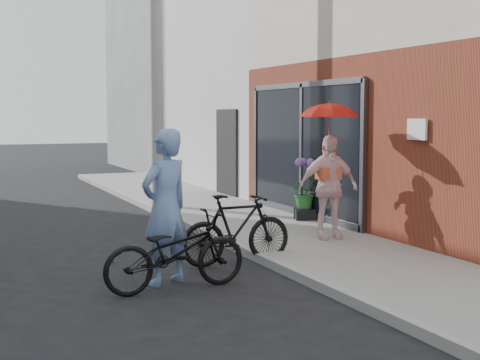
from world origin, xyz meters
TOP-DOWN VIEW (x-y plane):
  - ground at (0.00, 0.00)m, footprint 80.00×80.00m
  - sidewalk at (2.10, 2.00)m, footprint 2.20×24.00m
  - curb at (0.94, 2.00)m, footprint 0.12×24.00m
  - plaster_building at (7.20, 9.00)m, footprint 8.00×6.00m
  - east_building_far at (7.20, 16.00)m, footprint 8.00×8.00m
  - utility_pole at (1.10, 6.00)m, footprint 0.28×0.28m
  - officer at (-0.60, 0.11)m, footprint 0.80×0.68m
  - bike_left at (-0.59, -0.22)m, footprint 1.76×0.71m
  - bike_right at (0.60, 0.74)m, footprint 1.62×0.50m
  - kimono_woman at (2.39, 1.32)m, footprint 1.00×0.56m
  - parasol at (2.39, 1.32)m, footprint 0.87×0.87m
  - planter at (3.00, 3.11)m, footprint 0.47×0.47m
  - potted_plant at (3.00, 3.11)m, footprint 0.55×0.47m

SIDE VIEW (x-z plane):
  - ground at x=0.00m, z-range 0.00..0.00m
  - sidewalk at x=2.10m, z-range 0.00..0.12m
  - curb at x=0.94m, z-range 0.00..0.12m
  - planter at x=3.00m, z-range 0.12..0.31m
  - bike_left at x=-0.59m, z-range 0.00..0.90m
  - bike_right at x=0.60m, z-range 0.00..0.96m
  - potted_plant at x=3.00m, z-range 0.31..0.92m
  - kimono_woman at x=2.39m, z-range 0.12..1.72m
  - officer at x=-0.60m, z-range 0.00..1.87m
  - parasol at x=2.39m, z-range 1.72..2.49m
  - plaster_building at x=7.20m, z-range 0.00..7.00m
  - east_building_far at x=7.20m, z-range 0.00..7.00m
  - utility_pole at x=1.10m, z-range 0.00..7.00m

